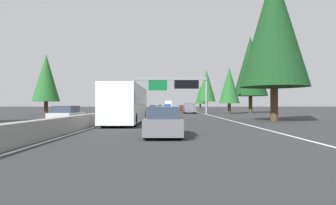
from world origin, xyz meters
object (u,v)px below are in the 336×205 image
at_px(conifer_right_far, 207,86).
at_px(oncoming_near, 67,115).
at_px(conifer_left_near, 46,78).
at_px(sedan_mid_center, 164,122).
at_px(sedan_mid_left, 160,107).
at_px(pickup_distant_a, 189,108).
at_px(bus_distant_b, 127,103).
at_px(minivan_near_right, 168,107).
at_px(sedan_far_left, 182,108).
at_px(conifer_right_mid, 250,66).
at_px(sign_gantry_overhead, 172,85).
at_px(conifer_right_foreground, 274,27).
at_px(sedan_far_right, 153,108).
at_px(conifer_right_distant, 200,95).
at_px(box_truck_far_center, 168,104).
at_px(conifer_right_near, 229,85).

bearing_deg(conifer_right_far, oncoming_near, 161.32).
bearing_deg(conifer_left_near, sedan_mid_center, -149.16).
distance_m(sedan_mid_left, pickup_distant_a, 74.04).
height_order(conifer_right_far, conifer_left_near, conifer_right_far).
bearing_deg(pickup_distant_a, bus_distant_b, 165.86).
relative_size(bus_distant_b, minivan_near_right, 2.30).
xyz_separation_m(pickup_distant_a, conifer_right_far, (25.93, -6.48, 5.72)).
height_order(sedan_mid_left, sedan_far_left, same).
distance_m(conifer_right_mid, conifer_left_near, 36.58).
height_order(sign_gantry_overhead, sedan_mid_center, sign_gantry_overhead).
relative_size(oncoming_near, conifer_right_foreground, 0.30).
relative_size(sedan_far_right, conifer_left_near, 0.47).
height_order(pickup_distant_a, conifer_right_distant, conifer_right_distant).
distance_m(conifer_right_foreground, conifer_right_mid, 28.90).
xyz_separation_m(minivan_near_right, conifer_right_distant, (12.46, -11.35, 4.02)).
height_order(sedan_far_left, conifer_left_near, conifer_left_near).
bearing_deg(conifer_right_foreground, box_truck_far_center, 7.21).
height_order(oncoming_near, conifer_left_near, conifer_left_near).
bearing_deg(pickup_distant_a, box_truck_far_center, 3.84).
distance_m(bus_distant_b, minivan_near_right, 66.57).
distance_m(sedan_far_right, sedan_far_left, 8.84).
bearing_deg(sedan_far_right, conifer_right_far, -56.77).
bearing_deg(pickup_distant_a, minivan_near_right, 6.01).
xyz_separation_m(conifer_right_near, conifer_right_far, (28.32, 0.28, 1.76)).
bearing_deg(conifer_right_mid, minivan_near_right, 24.97).
relative_size(conifer_right_near, conifer_left_near, 0.86).
bearing_deg(oncoming_near, sedan_mid_left, 177.24).
height_order(minivan_near_right, conifer_left_near, conifer_left_near).
xyz_separation_m(minivan_near_right, sedan_far_left, (-15.52, -3.68, -0.27)).
xyz_separation_m(oncoming_near, conifer_right_distant, (79.31, -19.58, 4.29)).
xyz_separation_m(conifer_right_distant, conifer_left_near, (-57.89, 30.08, 0.73)).
distance_m(conifer_right_near, conifer_left_near, 29.97).
xyz_separation_m(minivan_near_right, conifer_right_near, (-39.93, -10.72, 3.93)).
height_order(sign_gantry_overhead, conifer_right_mid, conifer_right_mid).
distance_m(bus_distant_b, conifer_right_mid, 38.25).
xyz_separation_m(conifer_right_foreground, conifer_right_distant, (75.08, -0.93, -4.10)).
relative_size(sedan_far_right, conifer_right_foreground, 0.30).
relative_size(sedan_mid_center, conifer_right_far, 0.40).
bearing_deg(conifer_right_far, sedan_mid_center, 170.81).
bearing_deg(conifer_right_far, pickup_distant_a, 165.97).
distance_m(conifer_right_near, conifer_right_far, 28.38).
height_order(sedan_far_right, conifer_right_far, conifer_right_far).
relative_size(bus_distant_b, box_truck_far_center, 1.35).
relative_size(sign_gantry_overhead, bus_distant_b, 1.10).
xyz_separation_m(sedan_far_right, box_truck_far_center, (38.69, -3.70, 0.93)).
bearing_deg(box_truck_far_center, conifer_right_near, -169.73).
bearing_deg(pickup_distant_a, oncoming_near, 157.41).
distance_m(sign_gantry_overhead, minivan_near_right, 40.33).
xyz_separation_m(sign_gantry_overhead, oncoming_near, (-26.73, 9.00, -4.33)).
bearing_deg(sedan_mid_center, minivan_near_right, -0.06).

